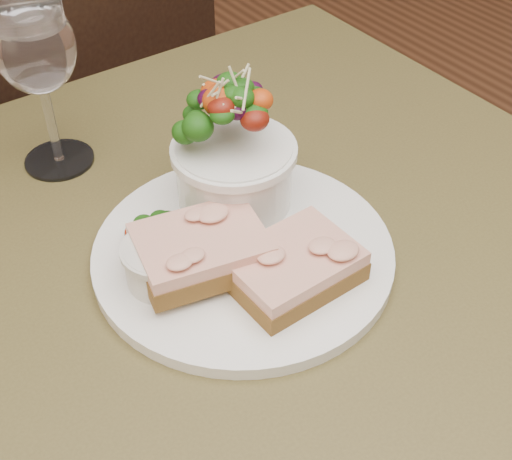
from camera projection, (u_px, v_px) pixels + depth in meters
cafe_table at (242, 368)px, 0.66m from camera, size 0.80×0.80×0.75m
chair_far at (74, 231)px, 1.33m from camera, size 0.53×0.53×0.90m
dinner_plate at (243, 253)px, 0.62m from camera, size 0.26×0.26×0.01m
sandwich_front at (293, 267)px, 0.58m from camera, size 0.10×0.08×0.03m
sandwich_back at (201, 250)px, 0.58m from camera, size 0.12×0.10×0.03m
ramekin at (163, 261)px, 0.57m from camera, size 0.06×0.06×0.04m
salad_bowl at (234, 148)px, 0.62m from camera, size 0.10×0.10×0.13m
garnish at (144, 228)px, 0.62m from camera, size 0.05×0.04×0.02m
wine_glass at (35, 52)px, 0.65m from camera, size 0.08×0.08×0.18m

